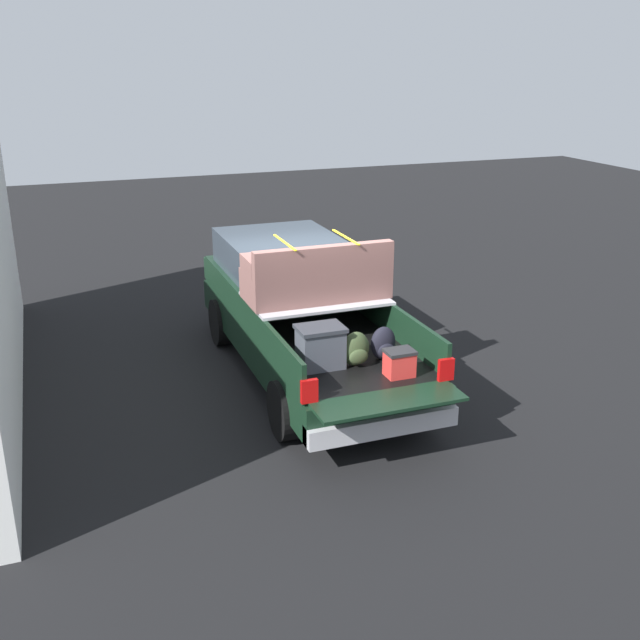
{
  "coord_description": "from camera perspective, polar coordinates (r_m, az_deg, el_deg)",
  "views": [
    {
      "loc": [
        -9.89,
        3.45,
        4.66
      ],
      "look_at": [
        -0.6,
        0.0,
        1.1
      ],
      "focal_mm": 41.98,
      "sensor_mm": 36.0,
      "label": 1
    }
  ],
  "objects": [
    {
      "name": "ground_plane",
      "position": [
        11.46,
        -1.05,
        -4.23
      ],
      "size": [
        40.0,
        40.0,
        0.0
      ],
      "primitive_type": "plane",
      "color": "black"
    },
    {
      "name": "pickup_truck",
      "position": [
        11.43,
        -1.69,
        0.9
      ],
      "size": [
        6.05,
        2.06,
        2.23
      ],
      "color": "black",
      "rests_on": "ground_plane"
    }
  ]
}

